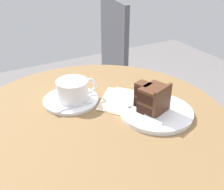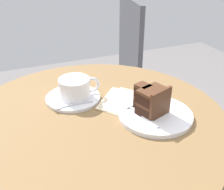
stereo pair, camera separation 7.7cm
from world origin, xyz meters
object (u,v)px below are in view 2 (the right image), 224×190
object	(u,v)px
cake_plate	(155,115)
cafe_chair	(114,70)
teaspoon	(69,106)
napkin	(129,103)
coffee_cup	(75,88)
fork	(135,111)
saucer	(73,98)
cake_slice	(151,101)

from	to	relation	value
cake_plate	cafe_chair	distance (m)	0.82
teaspoon	napkin	xyz separation A→B (m)	(0.17, -0.04, -0.01)
coffee_cup	fork	bearing A→B (deg)	-49.31
coffee_cup	fork	distance (m)	0.19
cake_plate	fork	size ratio (longest dim) A/B	1.35
coffee_cup	napkin	distance (m)	0.16
napkin	cafe_chair	world-z (taller)	cafe_chair
saucer	cake_slice	bearing A→B (deg)	-44.71
saucer	cake_slice	xyz separation A→B (m)	(0.17, -0.17, 0.04)
saucer	fork	bearing A→B (deg)	-48.74
saucer	teaspoon	xyz separation A→B (m)	(-0.03, -0.05, 0.01)
coffee_cup	fork	size ratio (longest dim) A/B	0.84
teaspoon	cake_plate	xyz separation A→B (m)	(0.20, -0.12, -0.01)
fork	cafe_chair	xyz separation A→B (m)	(0.25, 0.74, -0.23)
cake_slice	cafe_chair	bearing A→B (deg)	74.50
cake_plate	fork	distance (m)	0.05
fork	napkin	size ratio (longest dim) A/B	0.67
saucer	coffee_cup	world-z (taller)	coffee_cup
saucer	cake_slice	size ratio (longest dim) A/B	1.65
teaspoon	coffee_cup	bearing A→B (deg)	-124.94
cake_plate	napkin	distance (m)	0.10
napkin	coffee_cup	bearing A→B (deg)	149.69
saucer	teaspoon	world-z (taller)	teaspoon
saucer	coffee_cup	size ratio (longest dim) A/B	1.31
coffee_cup	cake_slice	bearing A→B (deg)	-45.02
coffee_cup	cake_plate	bearing A→B (deg)	-44.94
cake_plate	cake_slice	size ratio (longest dim) A/B	2.02
coffee_cup	teaspoon	xyz separation A→B (m)	(-0.03, -0.04, -0.03)
coffee_cup	napkin	xyz separation A→B (m)	(0.14, -0.08, -0.04)
cake_slice	saucer	bearing A→B (deg)	135.29
napkin	fork	bearing A→B (deg)	-102.12
coffee_cup	napkin	size ratio (longest dim) A/B	0.56
saucer	coffee_cup	bearing A→B (deg)	-37.14
saucer	cake_slice	world-z (taller)	cake_slice
teaspoon	cake_slice	bearing A→B (deg)	150.81
saucer	napkin	world-z (taller)	saucer
teaspoon	saucer	bearing A→B (deg)	-115.43
cake_plate	cake_slice	bearing A→B (deg)	136.36
coffee_cup	cake_plate	world-z (taller)	coffee_cup
cake_slice	napkin	size ratio (longest dim) A/B	0.45
saucer	napkin	distance (m)	0.17
coffee_cup	cafe_chair	bearing A→B (deg)	58.21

